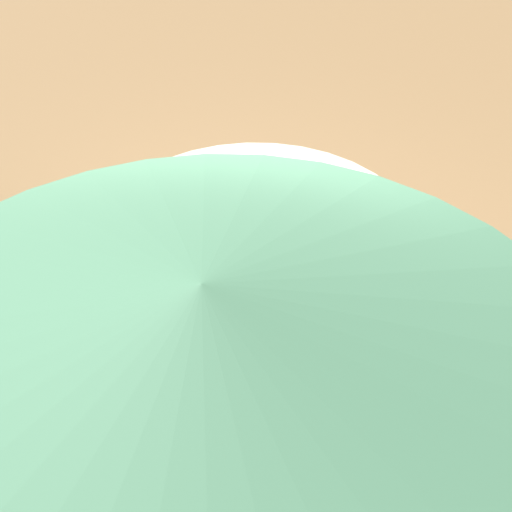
{
  "coord_description": "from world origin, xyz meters",
  "views": [
    {
      "loc": [
        3.45,
        1.16,
        3.53
      ],
      "look_at": [
        0.0,
        0.0,
        0.33
      ],
      "focal_mm": 46.9,
      "sensor_mm": 36.0,
      "label": 1
    }
  ],
  "objects_px": {
    "round_bed": "(256,261)",
    "throw_pillow_2": "(348,266)",
    "throw_pillow_0": "(196,275)",
    "throw_pillow_1": "(276,293)",
    "patio_umbrella": "(206,349)"
  },
  "relations": [
    {
      "from": "throw_pillow_1",
      "to": "patio_umbrella",
      "type": "distance_m",
      "value": 2.32
    },
    {
      "from": "round_bed",
      "to": "throw_pillow_1",
      "type": "relative_size",
      "value": 4.32
    },
    {
      "from": "throw_pillow_0",
      "to": "throw_pillow_1",
      "type": "distance_m",
      "value": 0.52
    },
    {
      "from": "round_bed",
      "to": "throw_pillow_2",
      "type": "distance_m",
      "value": 0.81
    },
    {
      "from": "throw_pillow_2",
      "to": "patio_umbrella",
      "type": "height_order",
      "value": "patio_umbrella"
    },
    {
      "from": "throw_pillow_2",
      "to": "patio_umbrella",
      "type": "bearing_deg",
      "value": -1.15
    },
    {
      "from": "throw_pillow_1",
      "to": "throw_pillow_2",
      "type": "distance_m",
      "value": 0.55
    },
    {
      "from": "round_bed",
      "to": "throw_pillow_0",
      "type": "xyz_separation_m",
      "value": [
        0.64,
        -0.18,
        0.37
      ]
    },
    {
      "from": "throw_pillow_0",
      "to": "patio_umbrella",
      "type": "distance_m",
      "value": 2.45
    },
    {
      "from": "round_bed",
      "to": "patio_umbrella",
      "type": "bearing_deg",
      "value": 15.53
    },
    {
      "from": "throw_pillow_2",
      "to": "patio_umbrella",
      "type": "relative_size",
      "value": 0.18
    },
    {
      "from": "patio_umbrella",
      "to": "throw_pillow_2",
      "type": "bearing_deg",
      "value": 178.85
    },
    {
      "from": "throw_pillow_0",
      "to": "throw_pillow_2",
      "type": "height_order",
      "value": "throw_pillow_0"
    },
    {
      "from": "round_bed",
      "to": "throw_pillow_0",
      "type": "bearing_deg",
      "value": -15.81
    },
    {
      "from": "throw_pillow_1",
      "to": "patio_umbrella",
      "type": "xyz_separation_m",
      "value": [
        1.74,
        0.32,
        1.51
      ]
    }
  ]
}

